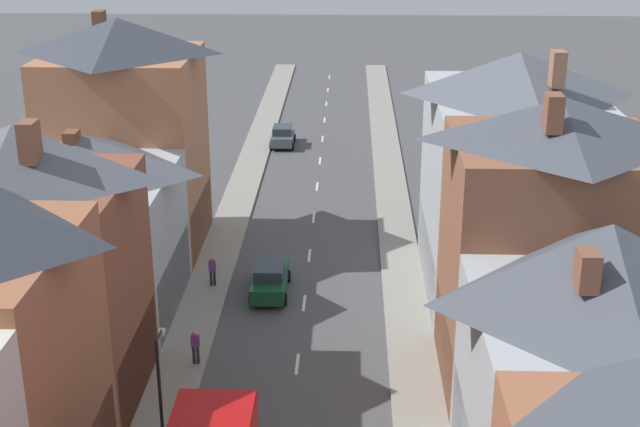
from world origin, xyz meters
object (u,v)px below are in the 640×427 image
car_near_silver (270,278)px  street_lamp (161,396)px  pedestrian_far_left (195,345)px  car_parked_right_a (283,136)px  pedestrian_far_right (212,270)px

car_near_silver → street_lamp: 15.33m
street_lamp → pedestrian_far_left: bearing=91.2°
car_parked_right_a → street_lamp: bearing=-91.6°
car_parked_right_a → pedestrian_far_left: (-1.31, -34.24, 0.21)m
car_near_silver → car_parked_right_a: 26.86m
car_near_silver → pedestrian_far_left: pedestrian_far_left is taller
car_parked_right_a → pedestrian_far_left: bearing=-92.2°
car_parked_right_a → pedestrian_far_left: size_ratio=2.40×
street_lamp → pedestrian_far_right: bearing=92.2°
pedestrian_far_left → street_lamp: (0.16, -7.54, 2.21)m
pedestrian_far_right → street_lamp: (0.59, -15.47, 2.21)m
car_parked_right_a → street_lamp: 41.86m
pedestrian_far_right → street_lamp: bearing=-87.8°
car_parked_right_a → pedestrian_far_right: pedestrian_far_right is taller
car_near_silver → pedestrian_far_right: (-3.04, 0.53, 0.18)m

